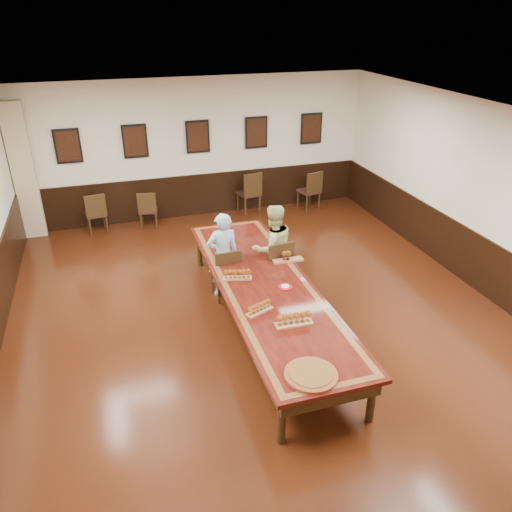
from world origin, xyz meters
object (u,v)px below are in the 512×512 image
object	(u,v)px
person_man	(223,255)
person_woman	(273,248)
chair_man	(225,272)
chair_woman	(275,265)
spare_chair_d	(309,190)
spare_chair_a	(96,212)
carved_platter	(311,375)
conference_table	(266,292)
spare_chair_b	(148,209)
spare_chair_c	(249,192)

from	to	relation	value
person_man	person_woman	distance (m)	0.88
chair_man	chair_woman	xyz separation A→B (m)	(0.89, -0.06, 0.03)
chair_man	spare_chair_d	size ratio (longest dim) A/B	0.97
spare_chair_a	person_woman	distance (m)	4.59
spare_chair_a	carved_platter	world-z (taller)	spare_chair_a
person_woman	carved_platter	size ratio (longest dim) A/B	2.33
chair_woman	conference_table	distance (m)	1.12
chair_woman	spare_chair_b	distance (m)	4.01
spare_chair_b	conference_table	bearing A→B (deg)	115.37
chair_woman	carved_platter	xyz separation A→B (m)	(-0.68, -3.15, 0.27)
person_man	carved_platter	bearing A→B (deg)	90.58
chair_woman	conference_table	bearing A→B (deg)	54.75
person_man	carved_platter	distance (m)	3.32
person_woman	spare_chair_d	bearing A→B (deg)	-129.98
chair_man	carved_platter	distance (m)	3.23
person_woman	carved_platter	distance (m)	3.32
spare_chair_a	spare_chair_c	size ratio (longest dim) A/B	0.91
spare_chair_d	carved_platter	distance (m)	7.26
spare_chair_a	person_man	size ratio (longest dim) A/B	0.61
spare_chair_c	carved_platter	xyz separation A→B (m)	(-1.32, -6.92, 0.26)
chair_man	person_man	world-z (taller)	person_man
person_woman	person_man	bearing A→B (deg)	-11.48
person_man	conference_table	size ratio (longest dim) A/B	0.31
chair_man	carved_platter	xyz separation A→B (m)	(0.21, -3.21, 0.29)
chair_man	spare_chair_c	size ratio (longest dim) A/B	0.93
carved_platter	chair_man	bearing A→B (deg)	93.80
chair_man	spare_chair_b	distance (m)	3.64
conference_table	person_man	bearing A→B (deg)	108.69
spare_chair_b	person_woman	xyz separation A→B (m)	(1.79, -3.47, 0.36)
spare_chair_c	spare_chair_d	xyz separation A→B (m)	(1.49, -0.23, -0.02)
spare_chair_b	spare_chair_a	bearing A→B (deg)	7.15
spare_chair_b	person_man	size ratio (longest dim) A/B	0.57
spare_chair_c	carved_platter	size ratio (longest dim) A/B	1.52
chair_woman	spare_chair_a	distance (m)	4.67
spare_chair_b	spare_chair_d	world-z (taller)	spare_chair_d
chair_woman	spare_chair_d	distance (m)	4.13
spare_chair_d	person_woman	xyz separation A→B (m)	(-2.14, -3.43, 0.30)
person_woman	carved_platter	world-z (taller)	person_woman
spare_chair_a	person_woman	world-z (taller)	person_woman
chair_man	chair_woman	world-z (taller)	chair_woman
spare_chair_d	spare_chair_a	bearing A→B (deg)	-14.76
chair_man	spare_chair_a	bearing A→B (deg)	-63.19
spare_chair_b	person_woman	distance (m)	3.92
spare_chair_b	person_man	xyz separation A→B (m)	(0.91, -3.42, 0.33)
person_man	spare_chair_b	bearing A→B (deg)	-78.29
chair_woman	spare_chair_d	xyz separation A→B (m)	(2.13, 3.54, -0.01)
chair_woman	spare_chair_c	world-z (taller)	spare_chair_c
person_man	person_woman	size ratio (longest dim) A/B	0.96
spare_chair_c	conference_table	distance (m)	4.90
spare_chair_b	conference_table	size ratio (longest dim) A/B	0.17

